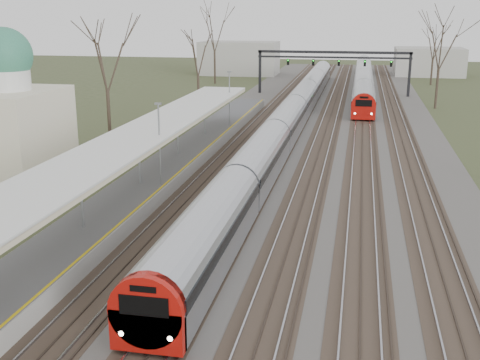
# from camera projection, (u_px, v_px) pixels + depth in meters

# --- Properties ---
(track_bed) EXTENTS (24.00, 160.00, 0.22)m
(track_bed) POSITION_uv_depth(u_px,v_px,m) (316.00, 137.00, 55.62)
(track_bed) COLOR #474442
(track_bed) RESTS_ON ground
(platform) EXTENTS (3.50, 69.00, 1.00)m
(platform) POSITION_uv_depth(u_px,v_px,m) (159.00, 176.00, 40.73)
(platform) COLOR #9E9B93
(platform) RESTS_ON ground
(canopy) EXTENTS (4.10, 50.00, 3.11)m
(canopy) POSITION_uv_depth(u_px,v_px,m) (132.00, 140.00, 35.54)
(canopy) COLOR slate
(canopy) RESTS_ON platform
(signal_gantry) EXTENTS (21.00, 0.59, 6.08)m
(signal_gantry) POSITION_uv_depth(u_px,v_px,m) (334.00, 60.00, 82.62)
(signal_gantry) COLOR black
(signal_gantry) RESTS_ON ground
(tree_west_far) EXTENTS (5.50, 5.50, 11.33)m
(tree_west_far) POSITION_uv_depth(u_px,v_px,m) (105.00, 52.00, 50.11)
(tree_west_far) COLOR #2D231C
(tree_west_far) RESTS_ON ground
(train_near) EXTENTS (2.62, 90.21, 3.05)m
(train_near) POSITION_uv_depth(u_px,v_px,m) (294.00, 110.00, 62.09)
(train_near) COLOR #A4A7AE
(train_near) RESTS_ON ground
(train_far) EXTENTS (2.62, 60.21, 3.05)m
(train_far) POSITION_uv_depth(u_px,v_px,m) (364.00, 79.00, 91.14)
(train_far) COLOR #A4A7AE
(train_far) RESTS_ON ground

